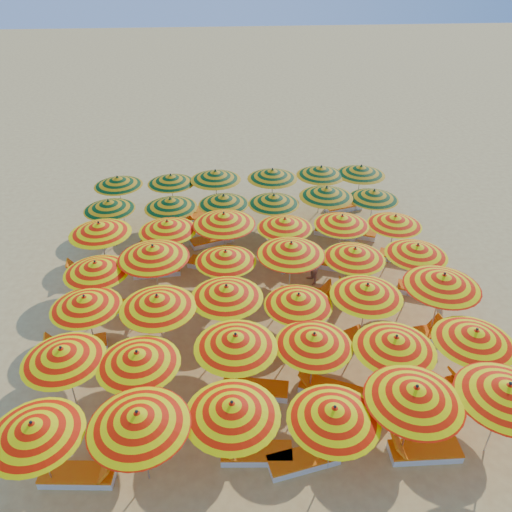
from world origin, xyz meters
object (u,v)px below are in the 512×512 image
umbrella_14 (227,292)px  umbrella_39 (272,174)px  umbrella_0 (33,429)px  lounger_18 (212,264)px  umbrella_25 (168,226)px  lounger_13 (306,294)px  umbrella_3 (334,414)px  umbrella_4 (415,394)px  umbrella_33 (274,199)px  lounger_23 (213,240)px  umbrella_12 (85,302)px  lounger_7 (474,379)px  lounger_19 (296,261)px  lounger_10 (342,342)px  beachgoer_b (312,268)px  umbrella_23 (417,250)px  umbrella_15 (298,300)px  lounger_11 (416,335)px  umbrella_32 (224,200)px  umbrella_13 (157,302)px  umbrella_21 (291,249)px  lounger_1 (255,453)px  lounger_6 (406,398)px  umbrella_28 (342,220)px  lounger_20 (323,262)px  umbrella_10 (395,343)px  umbrella_2 (232,409)px  lounger_27 (204,217)px  umbrella_6 (62,354)px  umbrella_40 (321,171)px  umbrella_20 (226,256)px  umbrella_30 (109,205)px  umbrella_5 (507,391)px  lounger_28 (344,206)px  umbrella_36 (118,181)px  lounger_17 (156,270)px  umbrella_41 (361,170)px  umbrella_17 (443,281)px  lounger_24 (337,232)px  umbrella_24 (99,228)px  lounger_21 (403,258)px  umbrella_9 (314,340)px  lounger_4 (255,389)px  lounger_14 (362,293)px  lounger_26 (186,214)px  umbrella_38 (216,175)px  lounger_12 (124,307)px  umbrella_34 (326,192)px  umbrella_7 (138,358)px  umbrella_27 (285,223)px  lounger_15 (424,290)px  umbrella_1 (138,419)px  umbrella_35 (374,195)px  umbrella_37 (171,179)px

umbrella_14 → umbrella_39: size_ratio=1.02×
umbrella_0 → lounger_18: umbrella_0 is taller
umbrella_25 → lounger_13: umbrella_25 is taller
umbrella_3 → umbrella_4: umbrella_4 is taller
umbrella_33 → lounger_23: (-2.46, 0.02, -1.73)m
umbrella_12 → lounger_7: 11.14m
umbrella_3 → lounger_19: (0.55, 8.58, -1.77)m
lounger_10 → beachgoer_b: beachgoer_b is taller
umbrella_23 → lounger_10: bearing=-141.7°
umbrella_12 → umbrella_15: umbrella_12 is taller
lounger_10 → lounger_11: (2.37, 0.09, 0.00)m
umbrella_0 → umbrella_32: (4.25, 10.47, -0.07)m
umbrella_13 → umbrella_21: (4.08, 2.36, 0.05)m
lounger_1 → lounger_6: size_ratio=0.97×
umbrella_28 → lounger_20: 1.82m
umbrella_10 → umbrella_13: umbrella_13 is taller
umbrella_4 → umbrella_33: bearing=101.1°
umbrella_2 → umbrella_28: bearing=62.5°
lounger_27 → lounger_23: bearing=93.6°
umbrella_6 → umbrella_40: (8.45, 10.44, 0.05)m
umbrella_20 → umbrella_30: umbrella_20 is taller
umbrella_5 → lounger_11: umbrella_5 is taller
lounger_10 → lounger_28: same height
umbrella_20 → lounger_27: 6.18m
umbrella_36 → lounger_17: bearing=-67.6°
umbrella_41 → lounger_28: size_ratio=1.35×
umbrella_12 → umbrella_39: bearing=52.6°
umbrella_17 → lounger_19: 5.91m
lounger_24 → umbrella_24: bearing=-141.6°
umbrella_32 → lounger_21: 7.28m
umbrella_6 → umbrella_9: bearing=0.5°
umbrella_33 → lounger_4: 8.29m
lounger_13 → lounger_14: (1.97, -0.07, 0.00)m
umbrella_23 → lounger_26: bearing=140.8°
umbrella_38 → lounger_12: bearing=-116.9°
umbrella_17 → umbrella_34: size_ratio=0.85×
umbrella_34 → lounger_6: 9.08m
umbrella_3 → umbrella_7: umbrella_7 is taller
umbrella_10 → umbrella_13: size_ratio=1.08×
umbrella_17 → umbrella_21: (-4.17, 2.15, -0.03)m
umbrella_27 → umbrella_39: umbrella_39 is taller
umbrella_30 → umbrella_36: size_ratio=1.10×
umbrella_15 → umbrella_3: bearing=-88.0°
umbrella_32 → lounger_15: 8.17m
umbrella_1 → umbrella_35: size_ratio=0.91×
umbrella_5 → lounger_7: bearing=71.8°
umbrella_33 → lounger_27: 3.87m
lounger_18 → lounger_1: bearing=-62.1°
umbrella_37 → umbrella_9: bearing=-67.6°
beachgoer_b → umbrella_37: bearing=-150.2°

